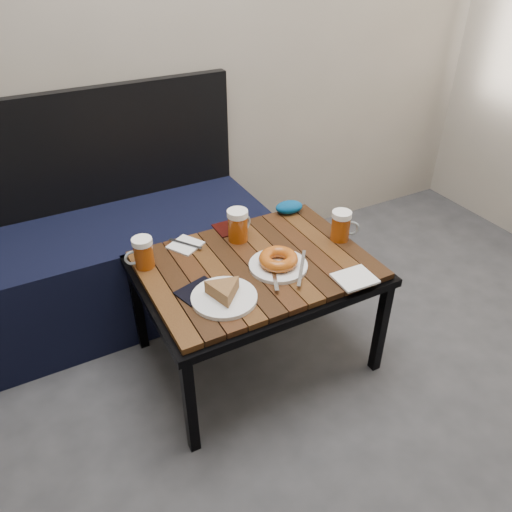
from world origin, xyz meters
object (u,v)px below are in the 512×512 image
beer_mug_centre (238,225)px  passport_navy (198,291)px  plate_pie (224,294)px  knit_pouch (289,207)px  beer_mug_left (143,253)px  bench (103,262)px  cafe_table (256,272)px  plate_bagel (278,262)px  beer_mug_right (341,226)px  passport_burgundy (226,229)px

beer_mug_centre → passport_navy: (-0.26, -0.23, -0.06)m
plate_pie → knit_pouch: (0.49, 0.40, 0.00)m
beer_mug_left → bench: bearing=-74.1°
cafe_table → plate_bagel: bearing=-49.6°
beer_mug_centre → beer_mug_right: beer_mug_centre is taller
bench → plate_pie: size_ratio=6.44×
plate_bagel → passport_burgundy: (-0.05, 0.33, -0.02)m
cafe_table → knit_pouch: knit_pouch is taller
passport_navy → plate_pie: bearing=21.1°
cafe_table → passport_navy: size_ratio=6.21×
beer_mug_centre → passport_navy: size_ratio=0.94×
cafe_table → passport_navy: passport_navy is taller
passport_navy → bench: bearing=-178.8°
passport_burgundy → knit_pouch: knit_pouch is taller
beer_mug_left → passport_burgundy: 0.38m
bench → plate_pie: bench is taller
plate_pie → beer_mug_left: bearing=119.5°
bench → beer_mug_right: bench is taller
beer_mug_left → beer_mug_centre: beer_mug_centre is taller
beer_mug_left → passport_navy: beer_mug_left is taller
beer_mug_centre → knit_pouch: bearing=-7.6°
plate_pie → beer_mug_right: bearing=12.5°
beer_mug_right → plate_bagel: size_ratio=0.47×
bench → beer_mug_centre: size_ratio=10.95×
bench → beer_mug_left: bench is taller
plate_pie → knit_pouch: bearing=39.1°
beer_mug_centre → passport_burgundy: beer_mug_centre is taller
beer_mug_centre → beer_mug_right: (0.35, -0.18, -0.00)m
beer_mug_right → passport_navy: beer_mug_right is taller
knit_pouch → passport_burgundy: bearing=180.0°
beer_mug_centre → knit_pouch: size_ratio=1.09×
beer_mug_left → beer_mug_right: 0.75m
plate_pie → bench: bearing=110.0°
bench → knit_pouch: size_ratio=11.96×
beer_mug_left → plate_pie: (0.17, -0.30, -0.03)m
passport_navy → plate_bagel: bearing=72.5°
beer_mug_left → passport_navy: bearing=120.2°
cafe_table → beer_mug_left: 0.41m
beer_mug_centre → passport_burgundy: size_ratio=1.18×
plate_bagel → plate_pie: bearing=-163.8°
plate_pie → knit_pouch: size_ratio=1.86×
bench → plate_bagel: bearing=-51.5°
plate_bagel → beer_mug_centre: bearing=100.1°
beer_mug_right → passport_burgundy: (-0.36, 0.27, -0.06)m
beer_mug_centre → plate_pie: beer_mug_centre is taller
beer_mug_centre → passport_burgundy: bearing=72.5°
beer_mug_right → cafe_table: bearing=-154.0°
beer_mug_right → passport_navy: (-0.61, -0.04, -0.06)m
passport_navy → knit_pouch: bearing=103.9°
knit_pouch → plate_bagel: bearing=-126.7°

